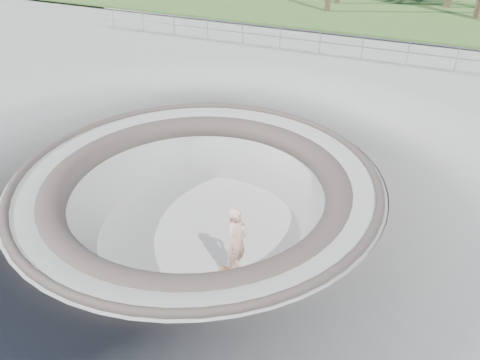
{
  "coord_description": "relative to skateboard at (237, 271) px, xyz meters",
  "views": [
    {
      "loc": [
        5.74,
        -9.66,
        6.85
      ],
      "look_at": [
        1.12,
        0.46,
        -0.1
      ],
      "focal_mm": 35.0,
      "sensor_mm": 36.0,
      "label": 1
    }
  ],
  "objects": [
    {
      "name": "distant_hills",
      "position": [
        1.97,
        58.41,
        -5.19
      ],
      "size": [
        103.2,
        45.0,
        28.6
      ],
      "color": "brown",
      "rests_on": "ground"
    },
    {
      "name": "ground",
      "position": [
        -1.8,
        1.24,
        1.83
      ],
      "size": [
        180.0,
        180.0,
        0.0
      ],
      "primitive_type": "plane",
      "color": "gray",
      "rests_on": "ground"
    },
    {
      "name": "skater",
      "position": [
        -0.0,
        0.0,
        1.03
      ],
      "size": [
        0.54,
        0.77,
        2.02
      ],
      "primitive_type": "imported",
      "rotation": [
        0.0,
        0.0,
        1.48
      ],
      "color": "#E6AC95",
      "rests_on": "skateboard"
    },
    {
      "name": "safety_railing",
      "position": [
        -1.8,
        13.24,
        2.52
      ],
      "size": [
        25.0,
        0.06,
        1.03
      ],
      "color": "#979AA0",
      "rests_on": "ground"
    },
    {
      "name": "skateboard",
      "position": [
        0.0,
        0.0,
        0.0
      ],
      "size": [
        0.94,
        0.51,
        0.09
      ],
      "color": "#955A3B",
      "rests_on": "ground"
    },
    {
      "name": "skate_bowl",
      "position": [
        -1.8,
        1.24,
        -0.0
      ],
      "size": [
        14.0,
        14.0,
        4.1
      ],
      "color": "gray",
      "rests_on": "ground"
    }
  ]
}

